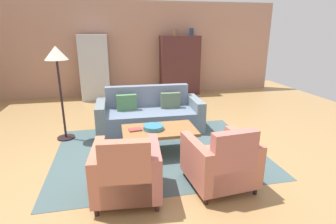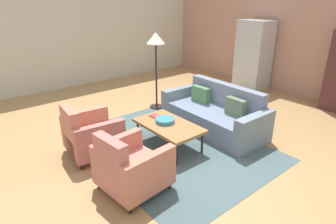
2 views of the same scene
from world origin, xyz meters
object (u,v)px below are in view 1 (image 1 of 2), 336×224
object	(u,v)px
armchair_left	(127,174)
fruit_bowl	(153,127)
coffee_table	(159,131)
book_stack	(135,130)
cabinet	(180,65)
floor_lamp	(57,62)
vase_round	(191,32)
refrigerator	(95,68)
couch	(149,115)
armchair_right	(222,164)
vase_tall	(175,32)

from	to	relation	value
armchair_left	fruit_bowl	world-z (taller)	armchair_left
coffee_table	book_stack	size ratio (longest dim) A/B	5.53
cabinet	floor_lamp	distance (m)	4.39
vase_round	refrigerator	bearing A→B (deg)	-178.04
cabinet	vase_round	distance (m)	1.07
book_stack	floor_lamp	xyz separation A→B (m)	(-1.24, 0.96, 1.00)
book_stack	refrigerator	bearing A→B (deg)	101.15
vase_round	fruit_bowl	bearing A→B (deg)	-114.17
couch	armchair_right	distance (m)	2.43
coffee_table	fruit_bowl	distance (m)	0.12
couch	armchair_left	bearing A→B (deg)	76.67
armchair_left	refrigerator	xyz separation A→B (m)	(-0.57, 5.17, 0.58)
armchair_left	book_stack	distance (m)	1.21
cabinet	vase_tall	bearing A→B (deg)	-178.19
armchair_left	fruit_bowl	xyz separation A→B (m)	(0.51, 1.17, 0.12)
book_stack	floor_lamp	size ratio (longest dim) A/B	0.13
armchair_left	vase_tall	xyz separation A→B (m)	(1.85, 5.27, 1.55)
armchair_left	vase_tall	bearing A→B (deg)	75.83
armchair_left	vase_round	world-z (taller)	vase_round
armchair_left	refrigerator	size ratio (longest dim) A/B	0.48
coffee_table	refrigerator	size ratio (longest dim) A/B	0.65
armchair_left	coffee_table	bearing A→B (deg)	67.73
book_stack	cabinet	distance (m)	4.48
vase_tall	refrigerator	xyz separation A→B (m)	(-2.42, -0.10, -0.97)
cabinet	armchair_left	bearing A→B (deg)	-110.78
fruit_bowl	vase_tall	size ratio (longest dim) A/B	1.71
couch	floor_lamp	distance (m)	2.01
armchair_left	refrigerator	distance (m)	5.23
vase_tall	floor_lamp	distance (m)	4.27
fruit_bowl	coffee_table	bearing A→B (deg)	0.00
armchair_left	vase_round	bearing A→B (deg)	71.14
couch	cabinet	xyz separation A→B (m)	(1.39, 2.92, 0.61)
armchair_right	refrigerator	xyz separation A→B (m)	(-1.78, 5.17, 0.58)
fruit_bowl	cabinet	world-z (taller)	cabinet
couch	coffee_table	size ratio (longest dim) A/B	1.76
fruit_bowl	vase_tall	xyz separation A→B (m)	(1.34, 4.10, 1.43)
armchair_right	refrigerator	distance (m)	5.50
floor_lamp	armchair_right	bearing A→B (deg)	-43.85
couch	book_stack	size ratio (longest dim) A/B	9.76
couch	refrigerator	world-z (taller)	refrigerator
armchair_right	fruit_bowl	distance (m)	1.37
fruit_bowl	floor_lamp	distance (m)	2.07
armchair_right	book_stack	xyz separation A→B (m)	(-1.00, 1.19, 0.10)
couch	refrigerator	xyz separation A→B (m)	(-1.18, 2.82, 0.64)
floor_lamp	cabinet	bearing A→B (deg)	45.92
vase_round	floor_lamp	xyz separation A→B (m)	(-3.38, -3.12, -0.46)
floor_lamp	couch	bearing A→B (deg)	7.08
coffee_table	vase_round	xyz separation A→B (m)	(1.75, 4.10, 1.52)
fruit_bowl	book_stack	world-z (taller)	fruit_bowl
fruit_bowl	vase_tall	bearing A→B (deg)	71.89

